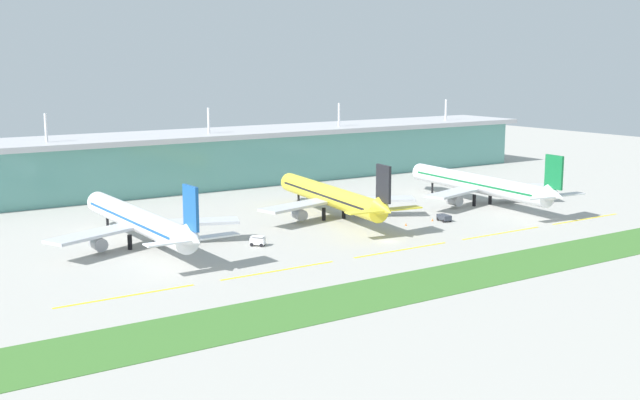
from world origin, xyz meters
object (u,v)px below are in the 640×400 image
object	(u,v)px
airliner_far	(480,184)
safety_cone_nose_front	(406,224)
safety_cone_left_wingtip	(432,220)
baggage_cart	(258,241)
pushback_tug	(444,217)
airliner_near	(139,221)
airliner_middle	(332,196)

from	to	relation	value
airliner_far	safety_cone_nose_front	bearing A→B (deg)	-162.63
safety_cone_nose_front	safety_cone_left_wingtip	bearing A→B (deg)	4.65
baggage_cart	pushback_tug	world-z (taller)	baggage_cart
airliner_near	airliner_middle	size ratio (longest dim) A/B	1.02
pushback_tug	safety_cone_left_wingtip	xyz separation A→B (m)	(-2.48, 2.10, -0.75)
airliner_near	airliner_middle	world-z (taller)	same
baggage_cart	airliner_near	bearing A→B (deg)	147.55
safety_cone_left_wingtip	baggage_cart	bearing A→B (deg)	179.58
airliner_middle	safety_cone_nose_front	xyz separation A→B (m)	(11.41, -19.62, -6.10)
airliner_near	airliner_far	world-z (taller)	same
airliner_near	pushback_tug	xyz separation A→B (m)	(82.81, -17.85, -5.35)
pushback_tug	safety_cone_nose_front	bearing A→B (deg)	174.46
pushback_tug	safety_cone_left_wingtip	bearing A→B (deg)	139.77
baggage_cart	safety_cone_nose_front	world-z (taller)	baggage_cart
airliner_far	pushback_tug	world-z (taller)	airliner_far
airliner_near	safety_cone_nose_front	size ratio (longest dim) A/B	98.10
airliner_near	pushback_tug	world-z (taller)	airliner_near
pushback_tug	safety_cone_nose_front	size ratio (longest dim) A/B	6.82
airliner_middle	baggage_cart	world-z (taller)	airliner_middle
pushback_tug	safety_cone_nose_front	xyz separation A→B (m)	(-12.88, 1.25, -0.75)
airliner_far	pushback_tug	xyz separation A→B (m)	(-27.37, -13.84, -5.36)
pushback_tug	safety_cone_left_wingtip	distance (m)	3.33
airliner_far	safety_cone_nose_front	distance (m)	42.62
airliner_middle	safety_cone_left_wingtip	xyz separation A→B (m)	(21.81, -18.77, -6.10)
airliner_near	safety_cone_nose_front	world-z (taller)	airliner_near
pushback_tug	baggage_cart	bearing A→B (deg)	177.55
safety_cone_left_wingtip	safety_cone_nose_front	distance (m)	10.44
airliner_middle	pushback_tug	bearing A→B (deg)	-40.67
airliner_middle	airliner_far	bearing A→B (deg)	-7.75
safety_cone_nose_front	airliner_far	bearing A→B (deg)	17.37
airliner_far	safety_cone_nose_front	world-z (taller)	airliner_far
airliner_near	pushback_tug	size ratio (longest dim) A/B	14.39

